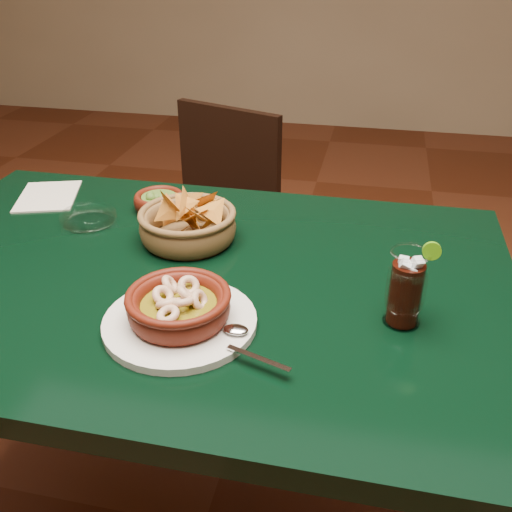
% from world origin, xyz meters
% --- Properties ---
extents(dining_table, '(1.20, 0.80, 0.75)m').
position_xyz_m(dining_table, '(0.00, 0.00, 0.65)').
color(dining_table, black).
rests_on(dining_table, ground).
extents(dining_chair, '(0.50, 0.50, 0.84)m').
position_xyz_m(dining_chair, '(-0.17, 0.70, 0.46)').
color(dining_chair, black).
rests_on(dining_chair, ground).
extents(shrimp_plate, '(0.32, 0.24, 0.08)m').
position_xyz_m(shrimp_plate, '(0.05, -0.16, 0.78)').
color(shrimp_plate, silver).
rests_on(shrimp_plate, dining_table).
extents(chip_basket, '(0.23, 0.23, 0.13)m').
position_xyz_m(chip_basket, '(-0.03, 0.12, 0.79)').
color(chip_basket, brown).
rests_on(chip_basket, dining_table).
extents(guacamole_ramekin, '(0.13, 0.13, 0.04)m').
position_xyz_m(guacamole_ramekin, '(-0.14, 0.24, 0.77)').
color(guacamole_ramekin, '#471208').
rests_on(guacamole_ramekin, dining_table).
extents(cola_drink, '(0.13, 0.13, 0.15)m').
position_xyz_m(cola_drink, '(0.39, -0.08, 0.81)').
color(cola_drink, white).
rests_on(cola_drink, dining_table).
extents(glass_ashtray, '(0.13, 0.13, 0.03)m').
position_xyz_m(glass_ashtray, '(-0.26, 0.15, 0.76)').
color(glass_ashtray, white).
rests_on(glass_ashtray, dining_table).
extents(paper_menu, '(0.18, 0.21, 0.00)m').
position_xyz_m(paper_menu, '(-0.42, 0.26, 0.75)').
color(paper_menu, beige).
rests_on(paper_menu, dining_table).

